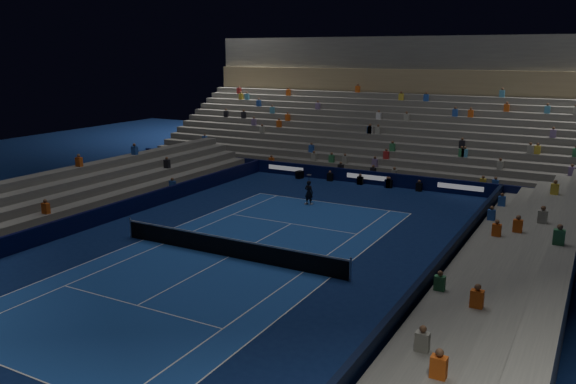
{
  "coord_description": "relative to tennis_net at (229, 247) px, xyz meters",
  "views": [
    {
      "loc": [
        15.44,
        -22.08,
        9.76
      ],
      "look_at": [
        0.0,
        6.0,
        2.0
      ],
      "focal_mm": 36.14,
      "sensor_mm": 36.0,
      "label": 1
    }
  ],
  "objects": [
    {
      "name": "sponsor_barrier_east",
      "position": [
        9.7,
        0.0,
        -0.0
      ],
      "size": [
        0.25,
        37.0,
        1.0
      ],
      "primitive_type": "cube",
      "color": "black",
      "rests_on": "ground"
    },
    {
      "name": "grandstand_west",
      "position": [
        -13.17,
        0.0,
        0.41
      ],
      "size": [
        5.0,
        37.0,
        2.5
      ],
      "color": "slate",
      "rests_on": "ground"
    },
    {
      "name": "grandstand_east",
      "position": [
        13.17,
        0.0,
        0.41
      ],
      "size": [
        5.0,
        37.0,
        2.5
      ],
      "color": "slate",
      "rests_on": "ground"
    },
    {
      "name": "ground",
      "position": [
        0.0,
        0.0,
        -0.5
      ],
      "size": [
        90.0,
        90.0,
        0.0
      ],
      "primitive_type": "plane",
      "color": "#0C1C4C",
      "rests_on": "ground"
    },
    {
      "name": "sponsor_barrier_west",
      "position": [
        -9.7,
        0.0,
        -0.0
      ],
      "size": [
        0.25,
        37.0,
        1.0
      ],
      "primitive_type": "cube",
      "color": "black",
      "rests_on": "ground"
    },
    {
      "name": "sponsor_barrier_far",
      "position": [
        0.0,
        18.5,
        -0.0
      ],
      "size": [
        44.0,
        0.25,
        1.0
      ],
      "primitive_type": "cube",
      "color": "#080C32",
      "rests_on": "ground"
    },
    {
      "name": "tennis_player",
      "position": [
        -1.09,
        10.81,
        0.31
      ],
      "size": [
        0.61,
        0.41,
        1.62
      ],
      "primitive_type": "imported",
      "rotation": [
        0.0,
        0.0,
        3.1
      ],
      "color": "black",
      "rests_on": "ground"
    },
    {
      "name": "court_surface",
      "position": [
        0.0,
        0.0,
        -0.5
      ],
      "size": [
        10.97,
        23.77,
        0.01
      ],
      "primitive_type": "cube",
      "color": "#1B4397",
      "rests_on": "ground"
    },
    {
      "name": "broadcast_camera",
      "position": [
        -5.4,
        17.71,
        -0.2
      ],
      "size": [
        0.55,
        0.95,
        0.6
      ],
      "color": "black",
      "rests_on": "ground"
    },
    {
      "name": "grandstand_main",
      "position": [
        0.0,
        27.9,
        2.87
      ],
      "size": [
        44.0,
        15.2,
        11.2
      ],
      "color": "#61605C",
      "rests_on": "ground"
    },
    {
      "name": "tennis_net",
      "position": [
        0.0,
        0.0,
        0.0
      ],
      "size": [
        12.9,
        0.1,
        1.1
      ],
      "color": "#B2B2B7",
      "rests_on": "ground"
    }
  ]
}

